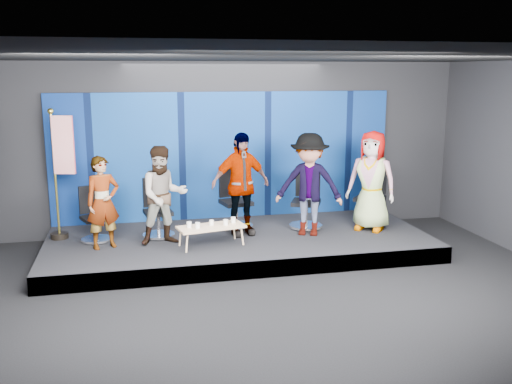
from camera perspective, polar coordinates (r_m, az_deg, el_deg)
ground at (r=8.46m, az=1.56°, el=-11.02°), size 10.00×10.00×0.00m
room_walls at (r=7.84m, az=1.66°, el=5.56°), size 10.02×8.02×3.51m
riser at (r=10.70m, az=-1.70°, el=-5.16°), size 7.00×3.00×0.30m
backdrop at (r=11.78m, az=-3.07°, el=3.65°), size 7.00×0.08×2.60m
chair_a at (r=10.68m, az=-15.83°, el=-3.01°), size 0.72×0.72×0.99m
panelist_a at (r=10.11m, az=-15.06°, el=-1.02°), size 0.69×0.57×1.60m
chair_b at (r=10.70m, az=-9.81°, el=-2.53°), size 0.69×0.69×1.08m
panelist_b at (r=10.10m, az=-9.24°, el=-0.35°), size 0.93×0.77×1.75m
chair_c at (r=11.14m, az=-2.12°, el=-1.60°), size 0.79×0.79×1.19m
panelist_c at (r=10.53m, az=-1.57°, el=0.79°), size 1.20×0.69×1.92m
chair_d at (r=11.18m, az=5.05°, el=-1.60°), size 0.88×0.88×1.18m
panelist_d at (r=10.57m, az=5.34°, el=0.74°), size 1.42×1.15×1.91m
chair_e at (r=11.71m, az=11.38°, el=-1.16°), size 0.94×0.94×1.18m
panelist_e at (r=11.10m, az=11.48°, el=1.10°), size 1.11×1.07×1.91m
coffee_table at (r=10.01m, az=-4.51°, el=-3.56°), size 1.23×0.72×0.36m
mug_a at (r=9.94m, az=-6.70°, el=-3.26°), size 0.09×0.09×0.10m
mug_b at (r=9.88m, az=-5.85°, el=-3.34°), size 0.08×0.08×0.10m
mug_c at (r=10.05m, az=-4.47°, el=-3.06°), size 0.08×0.08×0.09m
mug_d at (r=10.04m, az=-3.05°, el=-3.04°), size 0.08×0.08×0.10m
mug_e at (r=10.18m, az=-2.29°, el=-2.80°), size 0.09×0.09×0.10m
flag_stand at (r=10.77m, az=-18.92°, el=2.00°), size 0.53×0.32×2.37m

